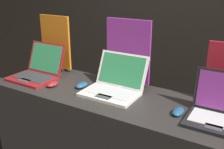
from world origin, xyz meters
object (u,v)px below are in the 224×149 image
at_px(laptop_front, 38,70).
at_px(laptop_middle, 115,84).
at_px(mouse_front, 53,84).
at_px(mouse_middle, 82,85).
at_px(promo_stand_middle, 128,54).
at_px(laptop_back, 219,110).
at_px(promo_stand_front, 56,44).
at_px(mouse_back, 178,112).

xyz_separation_m(laptop_front, laptop_middle, (0.70, 0.06, -0.00)).
height_order(laptop_front, mouse_front, laptop_front).
distance_m(mouse_middle, promo_stand_middle, 0.42).
distance_m(mouse_front, laptop_back, 1.18).
height_order(laptop_front, promo_stand_front, promo_stand_front).
relative_size(promo_stand_front, promo_stand_middle, 0.97).
relative_size(laptop_front, mouse_back, 3.08).
bearing_deg(laptop_back, promo_stand_middle, 161.25).
relative_size(mouse_front, laptop_middle, 0.27).
xyz_separation_m(laptop_back, mouse_back, (-0.22, -0.04, -0.05)).
bearing_deg(laptop_front, mouse_front, -19.74).
relative_size(promo_stand_front, laptop_back, 1.46).
bearing_deg(promo_stand_front, promo_stand_middle, 1.94).
bearing_deg(laptop_middle, promo_stand_middle, 90.00).
distance_m(promo_stand_front, laptop_back, 1.44).
bearing_deg(mouse_back, mouse_front, -176.33).
bearing_deg(mouse_middle, laptop_middle, 11.31).
height_order(promo_stand_front, mouse_back, promo_stand_front).
distance_m(laptop_front, mouse_middle, 0.44).
bearing_deg(laptop_front, laptop_back, 0.76).
distance_m(promo_stand_middle, mouse_back, 0.61).
bearing_deg(mouse_front, promo_stand_front, 126.55).
bearing_deg(mouse_front, laptop_back, 5.12).
bearing_deg(promo_stand_front, mouse_front, -53.45).
height_order(mouse_front, mouse_back, mouse_front).
bearing_deg(laptop_middle, mouse_middle, -168.69).
bearing_deg(promo_stand_front, mouse_back, -12.42).
height_order(promo_stand_front, promo_stand_middle, promo_stand_middle).
bearing_deg(mouse_front, promo_stand_middle, 37.22).
xyz_separation_m(laptop_front, promo_stand_middle, (0.70, 0.26, 0.18)).
distance_m(laptop_front, laptop_back, 1.41).
height_order(laptop_middle, mouse_middle, laptop_middle).
bearing_deg(mouse_middle, laptop_front, -178.42).
xyz_separation_m(mouse_front, promo_stand_front, (-0.24, 0.32, 0.21)).
xyz_separation_m(laptop_middle, mouse_middle, (-0.26, -0.05, -0.04)).
bearing_deg(mouse_middle, promo_stand_middle, 44.26).
bearing_deg(promo_stand_middle, laptop_back, -18.75).
relative_size(promo_stand_middle, mouse_back, 4.25).
relative_size(mouse_front, mouse_middle, 0.91).
distance_m(laptop_front, mouse_back, 1.20).
bearing_deg(promo_stand_middle, laptop_front, -159.46).
relative_size(laptop_middle, promo_stand_middle, 0.78).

